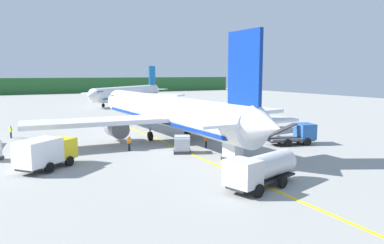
{
  "coord_description": "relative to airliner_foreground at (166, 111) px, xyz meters",
  "views": [
    {
      "loc": [
        9.19,
        -26.77,
        8.17
      ],
      "look_at": [
        29.49,
        12.81,
        2.2
      ],
      "focal_mm": 33.89,
      "sensor_mm": 36.0,
      "label": 1
    }
  ],
  "objects": [
    {
      "name": "airliner_foreground",
      "position": [
        0.0,
        0.0,
        0.0
      ],
      "size": [
        34.66,
        41.71,
        11.9
      ],
      "color": "silver",
      "rests_on": "ground"
    },
    {
      "name": "crew_loader_left",
      "position": [
        -6.64,
        -5.58,
        -2.42
      ],
      "size": [
        0.51,
        0.46,
        1.64
      ],
      "color": "#191E33",
      "rests_on": "ground"
    },
    {
      "name": "apron_guide_line",
      "position": [
        -1.5,
        -4.43,
        -3.39
      ],
      "size": [
        0.3,
        60.0,
        0.01
      ],
      "primitive_type": "cube",
      "color": "yellow",
      "rests_on": "ground"
    },
    {
      "name": "service_truck_pushback",
      "position": [
        11.91,
        -11.06,
        -2.2
      ],
      "size": [
        6.12,
        3.46,
        2.51
      ],
      "color": "#2659A5",
      "rests_on": "ground"
    },
    {
      "name": "crew_loader_right",
      "position": [
        -17.73,
        8.64,
        -2.45
      ],
      "size": [
        0.38,
        0.59,
        1.61
      ],
      "color": "#191E33",
      "rests_on": "ground"
    },
    {
      "name": "service_truck_baggage",
      "position": [
        -2.0,
        -22.07,
        -1.99
      ],
      "size": [
        6.65,
        3.7,
        2.4
      ],
      "color": "silver",
      "rests_on": "ground"
    },
    {
      "name": "cargo_container_near",
      "position": [
        -2.07,
        -9.09,
        -2.48
      ],
      "size": [
        2.32,
        2.32,
        1.93
      ],
      "color": "#333338",
      "rests_on": "ground"
    },
    {
      "name": "airliner_mid_apron",
      "position": [
        12.0,
        53.68,
        -0.41
      ],
      "size": [
        29.07,
        27.37,
        10.45
      ],
      "color": "white",
      "rests_on": "ground"
    },
    {
      "name": "crew_marshaller",
      "position": [
        1.34,
        -8.06,
        -2.43
      ],
      "size": [
        0.26,
        0.63,
        1.63
      ],
      "color": "#191E33",
      "rests_on": "ground"
    },
    {
      "name": "service_truck_fuel",
      "position": [
        -15.22,
        -9.56,
        -1.88
      ],
      "size": [
        5.54,
        5.22,
        2.71
      ],
      "color": "yellow",
      "rests_on": "ground"
    },
    {
      "name": "cargo_container_mid",
      "position": [
        0.97,
        -13.91,
        -2.53
      ],
      "size": [
        2.14,
        2.14,
        1.83
      ],
      "color": "#333338",
      "rests_on": "ground"
    }
  ]
}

